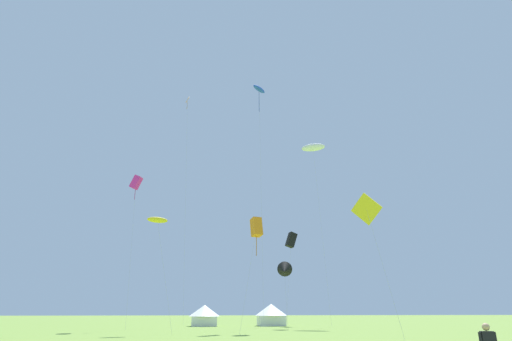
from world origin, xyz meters
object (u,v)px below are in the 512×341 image
kite_yellow_diamond (366,209)px  festival_tent_right (271,314)px  kite_yellow_parafoil (158,220)px  festival_tent_center (204,314)px  kite_magenta_box (136,183)px  kite_orange_box (256,227)px  kite_black_delta (284,270)px  kite_orange_diamond (187,113)px  kite_black_box (291,240)px  kite_white_parafoil (313,148)px  kite_blue_parafoil (259,90)px

kite_yellow_diamond → festival_tent_right: (-3.88, 28.78, -8.83)m
kite_yellow_parafoil → festival_tent_center: size_ratio=2.61×
festival_tent_center → kite_magenta_box: bearing=-137.4°
festival_tent_center → kite_yellow_parafoil: bearing=-106.0°
kite_orange_box → festival_tent_right: 20.64m
kite_black_delta → festival_tent_right: bearing=90.6°
kite_orange_diamond → kite_yellow_parafoil: 31.05m
kite_orange_box → kite_black_delta: size_ratio=1.48×
kite_magenta_box → kite_black_box: size_ratio=1.36×
kite_orange_box → kite_magenta_box: kite_magenta_box is taller
kite_orange_diamond → festival_tent_right: (13.97, -1.70, -32.55)m
kite_white_parafoil → kite_yellow_parafoil: kite_white_parafoil is taller
kite_blue_parafoil → kite_black_delta: bearing=-68.4°
kite_magenta_box → kite_orange_diamond: kite_orange_diamond is taller
kite_yellow_parafoil → festival_tent_center: 21.94m
kite_blue_parafoil → festival_tent_right: (2.27, 4.23, -34.62)m
kite_orange_diamond → kite_black_box: size_ratio=2.67×
kite_magenta_box → kite_white_parafoil: kite_white_parafoil is taller
kite_blue_parafoil → kite_orange_diamond: 13.28m
kite_yellow_parafoil → kite_black_delta: bearing=29.9°
kite_yellow_diamond → kite_black_delta: size_ratio=1.48×
kite_black_delta → kite_orange_diamond: bearing=139.7°
kite_black_box → festival_tent_right: kite_black_box is taller
kite_yellow_diamond → kite_white_parafoil: size_ratio=0.42×
kite_black_box → kite_white_parafoil: bearing=-39.2°
kite_magenta_box → kite_black_delta: size_ratio=2.37×
kite_orange_box → kite_orange_diamond: bearing=115.7°
kite_orange_box → kite_black_delta: kite_orange_box is taller
kite_black_box → kite_orange_box: bearing=-112.5°
kite_white_parafoil → kite_yellow_diamond: bearing=-96.9°
kite_orange_box → kite_white_parafoil: size_ratio=0.42×
kite_black_box → kite_black_delta: kite_black_box is taller
kite_black_delta → kite_yellow_parafoil: size_ratio=0.70×
kite_blue_parafoil → kite_black_delta: 30.07m
kite_black_box → kite_yellow_parafoil: kite_black_box is taller
kite_white_parafoil → festival_tent_center: size_ratio=6.47×
kite_yellow_diamond → kite_magenta_box: (-23.35, 19.78, 7.67)m
kite_orange_box → kite_black_box: size_ratio=0.85×
kite_yellow_diamond → kite_magenta_box: 31.55m
kite_black_box → kite_white_parafoil: size_ratio=0.49×
kite_blue_parafoil → kite_yellow_parafoil: kite_blue_parafoil is taller
kite_orange_diamond → kite_black_box: kite_orange_diamond is taller
kite_orange_box → festival_tent_right: bearing=75.9°
kite_blue_parafoil → kite_orange_box: 29.02m
kite_black_box → kite_white_parafoil: (3.55, -2.90, 15.02)m
kite_yellow_diamond → festival_tent_center: bearing=115.2°
kite_blue_parafoil → kite_yellow_diamond: (6.15, -24.54, -25.79)m
festival_tent_center → kite_white_parafoil: bearing=-3.5°
kite_white_parafoil → kite_orange_box: bearing=-124.8°
kite_magenta_box → festival_tent_right: size_ratio=4.10×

